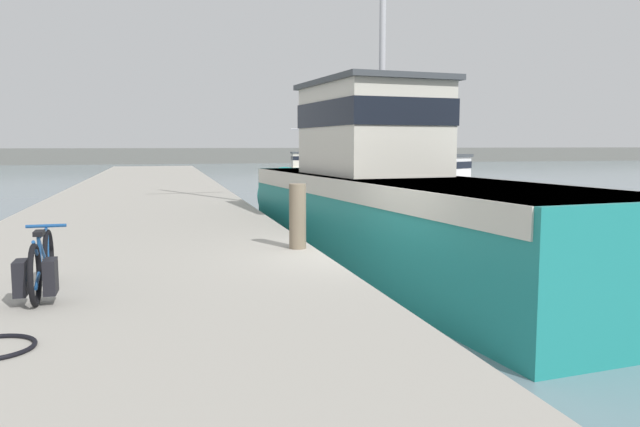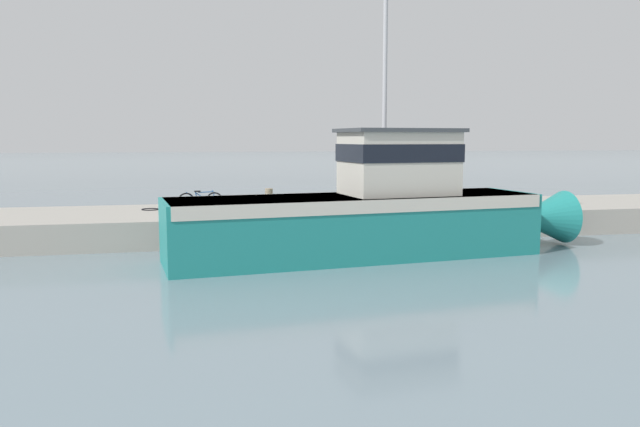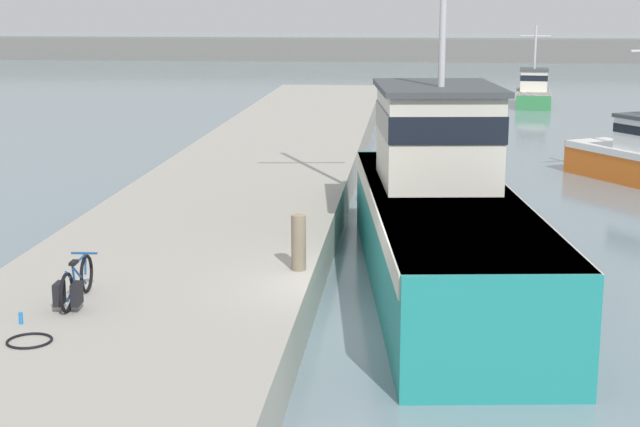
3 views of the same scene
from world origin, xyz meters
TOP-DOWN VIEW (x-y plane):
  - ground_plane at (0.00, 0.00)m, footprint 320.00×320.00m
  - dock_pier at (-3.73, 0.00)m, footprint 5.74×80.00m
  - far_shoreline at (30.00, 80.03)m, footprint 180.00×5.00m
  - fishing_boat_main at (1.49, 3.69)m, footprint 4.20×14.10m
  - boat_red_outer at (8.29, 15.59)m, footprint 4.15×5.61m
  - boat_orange_near at (7.63, 39.29)m, footprint 2.36×5.90m
  - bicycle_touring at (-4.49, -1.85)m, footprint 0.47×1.74m
  - mooring_post at (-1.13, 0.58)m, footprint 0.27×0.27m

SIDE VIEW (x-z plane):
  - ground_plane at x=0.00m, z-range 0.00..0.00m
  - dock_pier at x=-3.73m, z-range 0.00..0.99m
  - boat_orange_near at x=7.63m, z-range -1.45..2.97m
  - boat_red_outer at x=8.29m, z-range -1.58..3.33m
  - far_shoreline at x=30.00m, z-range 0.00..2.11m
  - bicycle_touring at x=-4.49m, z-range 0.96..1.68m
  - fishing_boat_main at x=1.49m, z-range -4.21..7.19m
  - mooring_post at x=-1.13m, z-range 0.99..2.02m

